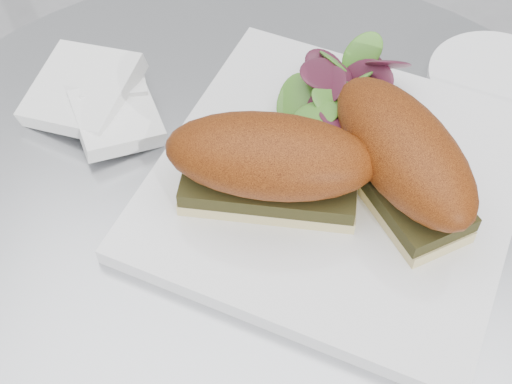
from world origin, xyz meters
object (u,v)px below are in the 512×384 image
sandwich_left (270,163)px  sandwich_right (402,157)px  plate (336,183)px  saucer (496,80)px

sandwich_left → sandwich_right: same height
plate → saucer: size_ratio=2.23×
plate → sandwich_right: size_ratio=1.71×
plate → saucer: 0.21m
sandwich_right → sandwich_left: bearing=-112.4°
sandwich_left → sandwich_right: bearing=11.0°
sandwich_right → saucer: sandwich_right is taller
sandwich_left → saucer: 0.27m
plate → sandwich_left: (-0.05, -0.03, 0.05)m
saucer → plate: bearing=-127.3°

